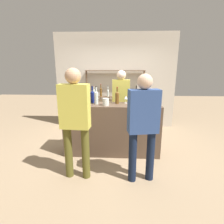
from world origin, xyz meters
TOP-DOWN VIEW (x-y plane):
  - ground_plane at (0.00, 0.00)m, footprint 16.00×16.00m
  - bar_counter at (0.00, 0.00)m, footprint 1.99×0.52m
  - back_wall at (0.00, 1.86)m, footprint 3.59×0.12m
  - back_shelf at (0.01, 1.68)m, footprint 1.74×0.18m
  - counter_bottle_0 at (-0.43, 0.16)m, footprint 0.08×0.08m
  - counter_bottle_1 at (0.57, -0.15)m, footprint 0.08×0.08m
  - counter_bottle_2 at (0.10, 0.10)m, footprint 0.08×0.08m
  - counter_bottle_3 at (-0.32, 0.02)m, footprint 0.08×0.08m
  - wine_glass at (0.29, 0.14)m, footprint 0.08×0.08m
  - cork_jar at (-0.12, -0.10)m, footprint 0.13×0.13m
  - server_behind_counter at (0.18, 0.89)m, footprint 0.44×0.23m
  - customer_right at (0.53, -0.94)m, footprint 0.49×0.28m
  - customer_left at (-0.53, -0.90)m, footprint 0.47×0.24m

SIDE VIEW (x-z plane):
  - ground_plane at x=0.00m, z-range 0.00..0.00m
  - bar_counter at x=0.00m, z-range 0.00..1.08m
  - customer_right at x=0.53m, z-range 0.15..1.88m
  - server_behind_counter at x=0.18m, z-range 0.16..1.91m
  - customer_left at x=-0.53m, z-range 0.16..1.98m
  - back_shelf at x=0.01m, z-range 0.26..2.00m
  - cork_jar at x=-0.12m, z-range 1.08..1.22m
  - wine_glass at x=0.29m, z-range 1.12..1.28m
  - counter_bottle_2 at x=0.10m, z-range 1.04..1.39m
  - counter_bottle_0 at x=-0.43m, z-range 1.04..1.40m
  - counter_bottle_1 at x=0.57m, z-range 1.04..1.40m
  - counter_bottle_3 at x=-0.32m, z-range 1.04..1.40m
  - back_wall at x=0.00m, z-range 0.00..2.80m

